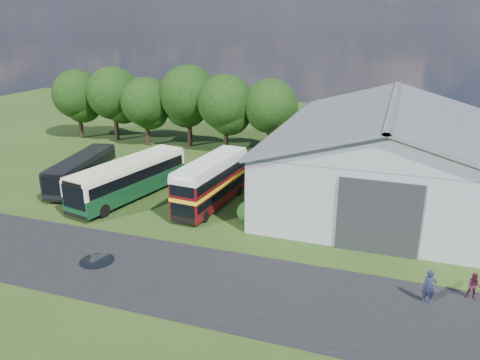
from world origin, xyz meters
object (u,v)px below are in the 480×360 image
at_px(bus_dark_single, 82,170).
at_px(storage_shed, 389,147).
at_px(bus_maroon_double, 211,183).
at_px(visitor_a, 429,287).
at_px(visitor_b, 474,287).
at_px(bus_green_single, 129,178).

bearing_deg(bus_dark_single, storage_shed, 5.47).
bearing_deg(bus_dark_single, bus_maroon_double, -12.77).
relative_size(bus_dark_single, visitor_a, 5.24).
xyz_separation_m(storage_shed, bus_dark_single, (-26.26, -7.32, -2.72)).
bearing_deg(visitor_a, bus_maroon_double, 149.30).
distance_m(storage_shed, visitor_b, 17.04).
distance_m(bus_dark_single, visitor_b, 32.81).
relative_size(storage_shed, bus_dark_single, 2.45).
height_order(bus_maroon_double, visitor_b, bus_maroon_double).
bearing_deg(bus_maroon_double, bus_green_single, -169.94).
xyz_separation_m(bus_dark_single, visitor_a, (29.37, -9.68, -0.48)).
bearing_deg(bus_maroon_double, visitor_a, -24.10).
bearing_deg(visitor_a, visitor_b, 25.88).
distance_m(storage_shed, bus_maroon_double, 15.58).
xyz_separation_m(visitor_a, visitor_b, (2.32, 1.21, -0.19)).
height_order(bus_green_single, bus_dark_single, bus_green_single).
xyz_separation_m(bus_maroon_double, visitor_b, (18.65, -7.87, -1.19)).
bearing_deg(storage_shed, visitor_a, -79.66).
bearing_deg(visitor_a, bus_dark_single, 160.12).
height_order(visitor_a, visitor_b, visitor_a).
relative_size(bus_green_single, visitor_a, 6.25).
bearing_deg(visitor_b, bus_green_single, 172.17).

